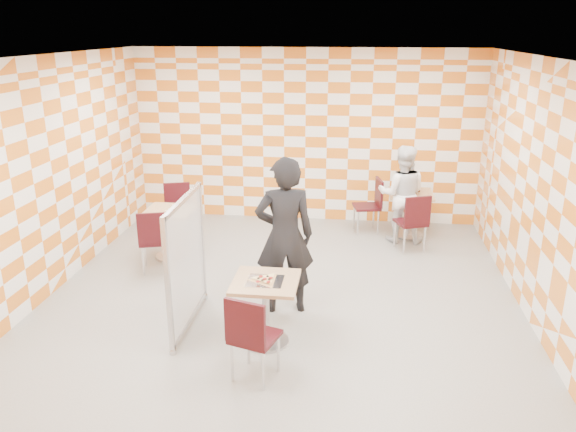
% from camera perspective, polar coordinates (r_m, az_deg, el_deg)
% --- Properties ---
extents(room_shell, '(7.00, 7.00, 7.00)m').
position_cam_1_polar(room_shell, '(7.01, -0.47, 3.63)').
color(room_shell, gray).
rests_on(room_shell, ground).
extents(main_table, '(0.70, 0.70, 0.75)m').
position_cam_1_polar(main_table, '(6.14, -2.28, -8.58)').
color(main_table, tan).
rests_on(main_table, ground).
extents(second_table, '(0.70, 0.70, 0.75)m').
position_cam_1_polar(second_table, '(9.45, 12.29, 0.94)').
color(second_table, tan).
rests_on(second_table, ground).
extents(empty_table, '(0.70, 0.70, 0.75)m').
position_cam_1_polar(empty_table, '(8.56, -11.85, -0.92)').
color(empty_table, tan).
rests_on(empty_table, ground).
extents(chair_main_front, '(0.53, 0.53, 0.92)m').
position_cam_1_polar(chair_main_front, '(5.49, -3.84, -11.76)').
color(chair_main_front, '#350A0F').
rests_on(chair_main_front, ground).
extents(chair_second_front, '(0.55, 0.55, 0.92)m').
position_cam_1_polar(chair_second_front, '(8.76, 12.66, -0.27)').
color(chair_second_front, '#350A0F').
rests_on(chair_second_front, ground).
extents(chair_second_side, '(0.51, 0.50, 0.92)m').
position_cam_1_polar(chair_second_side, '(9.51, 8.56, 1.49)').
color(chair_second_side, '#350A0F').
rests_on(chair_second_side, ground).
extents(chair_empty_near, '(0.53, 0.53, 0.92)m').
position_cam_1_polar(chair_empty_near, '(8.04, -13.44, -2.05)').
color(chair_empty_near, '#350A0F').
rests_on(chair_empty_near, ground).
extents(chair_empty_far, '(0.53, 0.54, 0.92)m').
position_cam_1_polar(chair_empty_far, '(9.27, -11.13, 0.89)').
color(chair_empty_far, '#350A0F').
rests_on(chair_empty_far, ground).
extents(partition, '(0.08, 1.38, 1.55)m').
position_cam_1_polar(partition, '(6.48, -10.28, -4.61)').
color(partition, white).
rests_on(partition, ground).
extents(man_dark, '(0.79, 0.61, 1.93)m').
position_cam_1_polar(man_dark, '(6.66, -0.34, -2.05)').
color(man_dark, black).
rests_on(man_dark, ground).
extents(man_white, '(0.79, 0.63, 1.57)m').
position_cam_1_polar(man_white, '(9.14, 11.49, 2.20)').
color(man_white, white).
rests_on(man_white, ground).
extents(pizza_on_foil, '(0.40, 0.40, 0.04)m').
position_cam_1_polar(pizza_on_foil, '(6.01, -2.34, -6.46)').
color(pizza_on_foil, silver).
rests_on(pizza_on_foil, main_table).
extents(sport_bottle, '(0.06, 0.06, 0.20)m').
position_cam_1_polar(sport_bottle, '(9.50, 11.50, 3.15)').
color(sport_bottle, white).
rests_on(sport_bottle, second_table).
extents(soda_bottle, '(0.07, 0.07, 0.23)m').
position_cam_1_polar(soda_bottle, '(9.43, 13.10, 3.02)').
color(soda_bottle, black).
rests_on(soda_bottle, second_table).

